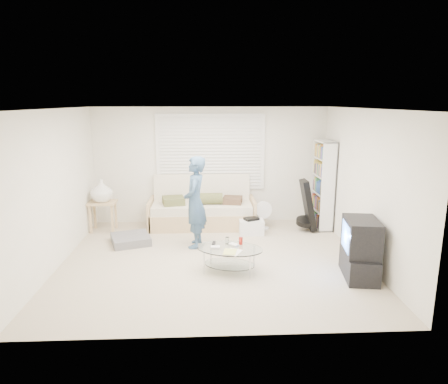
{
  "coord_description": "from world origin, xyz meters",
  "views": [
    {
      "loc": [
        -0.11,
        -6.31,
        2.61
      ],
      "look_at": [
        0.2,
        0.3,
        1.1
      ],
      "focal_mm": 32.0,
      "sensor_mm": 36.0,
      "label": 1
    }
  ],
  "objects_px": {
    "tv_unit": "(360,249)",
    "coffee_table": "(229,252)",
    "futon_sofa": "(202,210)",
    "bookshelf": "(323,185)"
  },
  "relations": [
    {
      "from": "futon_sofa",
      "to": "tv_unit",
      "type": "height_order",
      "value": "futon_sofa"
    },
    {
      "from": "tv_unit",
      "to": "bookshelf",
      "type": "bearing_deg",
      "value": 87.1
    },
    {
      "from": "bookshelf",
      "to": "futon_sofa",
      "type": "bearing_deg",
      "value": 176.11
    },
    {
      "from": "futon_sofa",
      "to": "tv_unit",
      "type": "bearing_deg",
      "value": -47.91
    },
    {
      "from": "tv_unit",
      "to": "coffee_table",
      "type": "distance_m",
      "value": 1.98
    },
    {
      "from": "tv_unit",
      "to": "coffee_table",
      "type": "height_order",
      "value": "tv_unit"
    },
    {
      "from": "bookshelf",
      "to": "coffee_table",
      "type": "height_order",
      "value": "bookshelf"
    },
    {
      "from": "tv_unit",
      "to": "coffee_table",
      "type": "xyz_separation_m",
      "value": [
        -1.95,
        0.3,
        -0.13
      ]
    },
    {
      "from": "bookshelf",
      "to": "tv_unit",
      "type": "distance_m",
      "value": 2.52
    },
    {
      "from": "futon_sofa",
      "to": "tv_unit",
      "type": "xyz_separation_m",
      "value": [
        2.39,
        -2.65,
        0.09
      ]
    }
  ]
}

